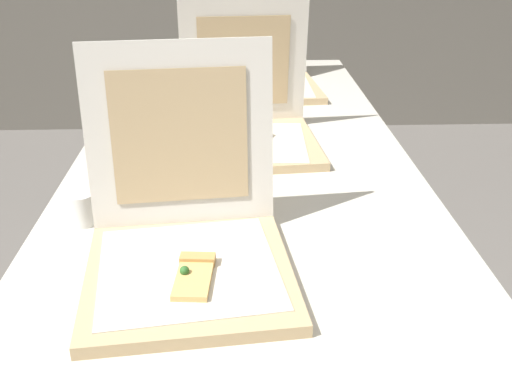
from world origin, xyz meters
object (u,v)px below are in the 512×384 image
at_px(pizza_box_back, 265,74).
at_px(cup_white_far, 162,113).
at_px(table, 244,200).
at_px(cup_white_near_center, 82,209).
at_px(pizza_box_middle, 249,125).
at_px(cup_white_mid, 122,159).
at_px(pizza_box_front, 187,242).

bearing_deg(pizza_box_back, cup_white_far, -136.06).
height_order(table, cup_white_far, cup_white_far).
bearing_deg(cup_white_near_center, pizza_box_middle, 51.07).
relative_size(pizza_box_middle, cup_white_mid, 5.73).
height_order(cup_white_far, cup_white_mid, same).
relative_size(pizza_box_front, pizza_box_back, 0.91).
bearing_deg(table, cup_white_far, 119.30).
relative_size(table, pizza_box_front, 5.78).
height_order(pizza_box_back, cup_white_mid, pizza_box_back).
distance_m(table, cup_white_near_center, 0.38).
bearing_deg(cup_white_mid, pizza_box_middle, 29.04).
bearing_deg(pizza_box_front, cup_white_mid, 107.31).
xyz_separation_m(table, cup_white_far, (-0.23, 0.41, 0.08)).
distance_m(table, pizza_box_front, 0.38).
distance_m(pizza_box_front, pizza_box_middle, 0.61).
height_order(pizza_box_front, cup_white_near_center, pizza_box_front).
xyz_separation_m(pizza_box_middle, cup_white_mid, (-0.31, -0.17, -0.02)).
distance_m(cup_white_far, cup_white_mid, 0.35).
distance_m(table, pizza_box_back, 0.79).
relative_size(table, pizza_box_middle, 6.41).
bearing_deg(pizza_box_front, cup_white_far, 93.29).
bearing_deg(pizza_box_front, table, 67.56).
bearing_deg(cup_white_near_center, cup_white_far, 81.07).
xyz_separation_m(cup_white_far, cup_white_mid, (-0.06, -0.34, 0.00)).
relative_size(table, cup_white_near_center, 36.77).
relative_size(pizza_box_back, cup_white_mid, 7.00).
distance_m(pizza_box_middle, cup_white_near_center, 0.54).
xyz_separation_m(pizza_box_back, cup_white_near_center, (-0.41, -0.96, -0.02)).
relative_size(pizza_box_back, cup_white_far, 7.00).
relative_size(pizza_box_front, cup_white_near_center, 6.37).
distance_m(pizza_box_back, cup_white_near_center, 1.05).
distance_m(pizza_box_back, cup_white_mid, 0.80).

